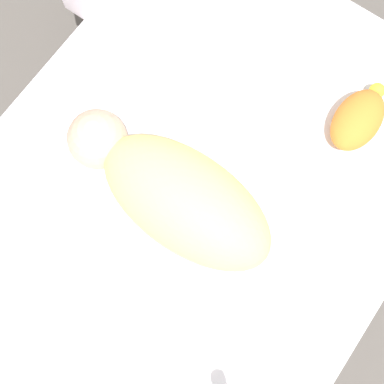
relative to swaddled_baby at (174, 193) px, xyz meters
The scene contains 4 objects.
ground_plane 0.31m from the swaddled_baby, 16.41° to the right, with size 12.00×12.00×0.00m, color #514C47.
bed_mattress 0.20m from the swaddled_baby, 16.41° to the right, with size 1.23×0.95×0.22m.
swaddled_baby is the anchor object (origin of this frame).
turtle_plush 0.46m from the swaddled_baby, 30.77° to the right, with size 0.19×0.10×0.08m.
Camera 1 is at (-0.28, -0.18, 1.38)m, focal length 50.00 mm.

